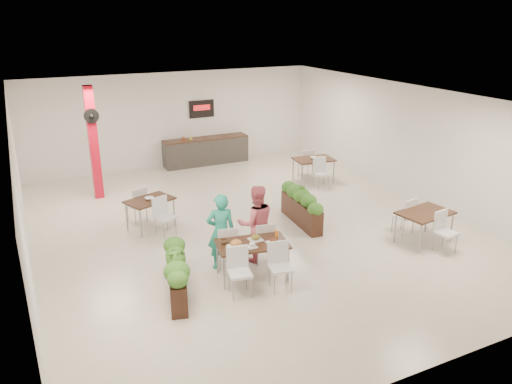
% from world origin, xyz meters
% --- Properties ---
extents(ground, '(12.00, 12.00, 0.00)m').
position_xyz_m(ground, '(0.00, 0.00, 0.00)').
color(ground, beige).
rests_on(ground, ground).
extents(room_shell, '(10.10, 12.10, 3.22)m').
position_xyz_m(room_shell, '(0.00, 0.00, 2.01)').
color(room_shell, white).
rests_on(room_shell, ground).
extents(red_column, '(0.40, 0.41, 3.20)m').
position_xyz_m(red_column, '(-3.00, 3.79, 1.64)').
color(red_column, red).
rests_on(red_column, ground).
extents(service_counter, '(3.00, 0.64, 2.20)m').
position_xyz_m(service_counter, '(1.00, 5.65, 0.49)').
color(service_counter, '#2D2A28').
rests_on(service_counter, ground).
extents(main_table, '(1.52, 1.82, 0.92)m').
position_xyz_m(main_table, '(-1.03, -2.34, 0.64)').
color(main_table, black).
rests_on(main_table, ground).
extents(diner_man, '(0.66, 0.49, 1.63)m').
position_xyz_m(diner_man, '(-1.42, -1.69, 0.81)').
color(diner_man, teal).
rests_on(diner_man, ground).
extents(diner_woman, '(0.92, 0.78, 1.68)m').
position_xyz_m(diner_woman, '(-0.62, -1.69, 0.84)').
color(diner_woman, '#E96779').
rests_on(diner_woman, ground).
extents(planter_left, '(0.77, 1.81, 0.97)m').
position_xyz_m(planter_left, '(-2.57, -2.30, 0.50)').
color(planter_left, black).
rests_on(planter_left, ground).
extents(planter_right, '(0.54, 1.92, 1.00)m').
position_xyz_m(planter_right, '(1.26, -0.41, 0.50)').
color(planter_right, black).
rests_on(planter_right, ground).
extents(side_table_a, '(1.28, 1.67, 0.92)m').
position_xyz_m(side_table_a, '(-2.21, 0.96, 0.62)').
color(side_table_a, black).
rests_on(side_table_a, ground).
extents(side_table_b, '(1.29, 1.66, 0.92)m').
position_xyz_m(side_table_b, '(3.33, 2.31, 0.63)').
color(side_table_b, black).
rests_on(side_table_b, ground).
extents(side_table_c, '(1.33, 1.66, 0.92)m').
position_xyz_m(side_table_c, '(3.23, -2.60, 0.63)').
color(side_table_c, black).
rests_on(side_table_c, ground).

